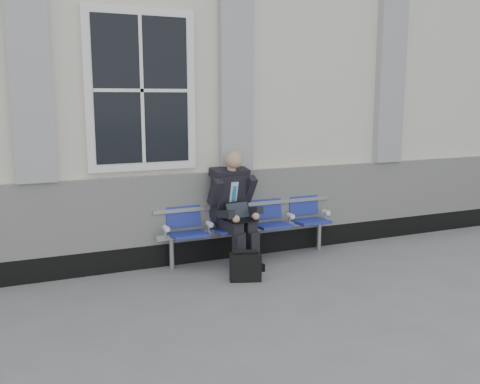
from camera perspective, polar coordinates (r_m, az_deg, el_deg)
name	(u,v)px	position (r m, az deg, el deg)	size (l,w,h in m)	color
ground	(148,314)	(5.65, -9.83, -12.66)	(70.00, 70.00, 0.00)	slate
station_building	(86,94)	(8.63, -16.10, 10.04)	(14.40, 4.40, 4.49)	beige
bench	(249,219)	(7.23, 0.98, -2.85)	(2.60, 0.47, 0.91)	#9EA0A3
businessman	(234,204)	(6.94, -0.67, -1.33)	(0.64, 0.86, 1.49)	black
briefcase	(245,266)	(6.44, 0.59, -7.94)	(0.41, 0.27, 0.38)	black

